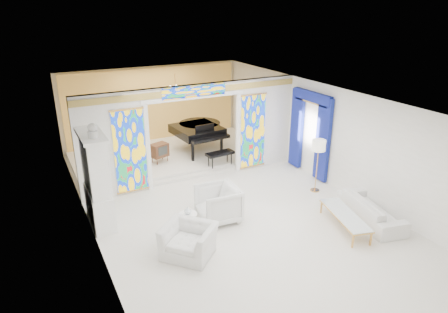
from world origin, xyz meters
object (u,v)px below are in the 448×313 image
sofa (371,210)px  tv_console (159,150)px  armchair_left (189,241)px  grand_piano (199,129)px  coffee_table (345,215)px  china_cabinet (97,181)px  armchair_right (218,204)px

sofa → tv_console: bearing=44.5°
armchair_left → grand_piano: size_ratio=0.37×
coffee_table → grand_piano: size_ratio=0.62×
china_cabinet → grand_piano: (4.21, 3.29, -0.21)m
armchair_left → tv_console: tv_console is taller
grand_piano → armchair_left: bearing=-121.0°
armchair_right → tv_console: armchair_right is taller
china_cabinet → armchair_left: bearing=-58.0°
tv_console → sofa: bearing=-76.9°
china_cabinet → tv_console: china_cabinet is taller
armchair_right → grand_piano: 4.82m
china_cabinet → armchair_left: size_ratio=2.49×
armchair_left → china_cabinet: bearing=169.6°
armchair_left → sofa: (4.72, -0.76, -0.06)m
armchair_left → grand_piano: grand_piano is taller
china_cabinet → armchair_right: china_cabinet is taller
armchair_right → grand_piano: (1.52, 4.55, 0.50)m
china_cabinet → armchair_left: china_cabinet is taller
coffee_table → grand_piano: (-1.07, 6.35, 0.60)m
armchair_right → china_cabinet: bearing=-110.4°
grand_piano → tv_console: grand_piano is taller
grand_piano → tv_console: 1.78m
china_cabinet → grand_piano: 5.35m
armchair_right → tv_console: bearing=-173.2°
sofa → grand_piano: grand_piano is taller
china_cabinet → coffee_table: 6.16m
sofa → coffee_table: 0.88m
china_cabinet → sofa: bearing=-26.4°
china_cabinet → sofa: china_cabinet is taller
coffee_table → grand_piano: 6.47m
coffee_table → grand_piano: bearing=99.6°
armchair_right → sofa: armchair_right is taller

